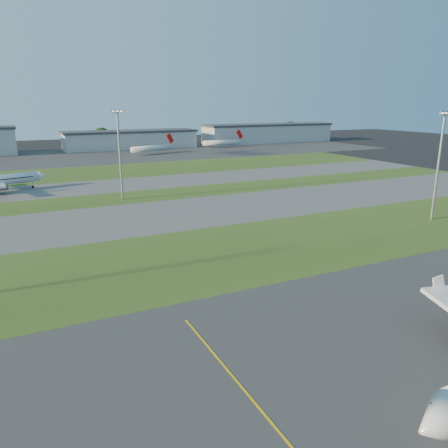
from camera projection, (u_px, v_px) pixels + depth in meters
grass_strip_a at (112, 271)px, 74.49m from camera, size 300.00×34.00×0.01m
taxiway_a at (82, 224)px, 103.10m from camera, size 300.00×32.00×0.01m
grass_strip_b at (69, 203)px, 124.77m from camera, size 300.00×18.00×0.01m
taxiway_b at (60, 190)px, 143.84m from camera, size 300.00×26.00×0.01m
grass_strip_c at (51, 175)px, 172.44m from camera, size 300.00×40.00×0.01m
apron_far at (40, 159)px, 224.46m from camera, size 400.00×80.00×0.01m
mini_jet_near at (152, 148)px, 243.23m from camera, size 27.67×11.26×9.48m
mini_jet_far at (222, 142)px, 278.49m from camera, size 28.63×4.02×9.48m
light_mast_centre at (119, 149)px, 125.37m from camera, size 3.20×0.70×25.80m
light_mast_east at (439, 159)px, 103.31m from camera, size 3.20×0.70×25.80m
hangar_east at (131, 139)px, 272.07m from camera, size 81.60×23.00×11.20m
hangar_far_east at (268, 133)px, 313.84m from camera, size 96.90×23.00×13.20m
tree_mid_east at (102, 137)px, 277.59m from camera, size 11.55×11.55×12.60m
tree_east at (211, 134)px, 307.55m from camera, size 10.45×10.45×11.40m
tree_far_east at (290, 130)px, 340.09m from camera, size 12.65×12.65×13.80m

